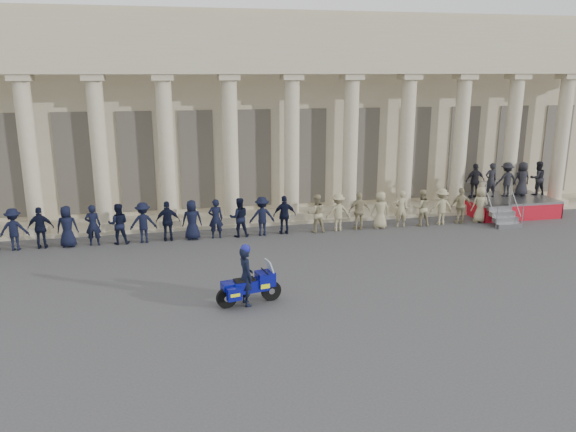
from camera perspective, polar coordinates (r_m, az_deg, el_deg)
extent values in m
plane|color=#3B3B3D|center=(16.91, 1.91, -7.76)|extent=(90.00, 90.00, 0.00)
cube|color=tan|center=(30.47, -4.94, 10.87)|extent=(40.00, 10.00, 9.00)
cube|color=tan|center=(25.09, -2.92, -0.12)|extent=(40.00, 2.60, 0.15)
cube|color=tan|center=(23.49, -2.82, 15.43)|extent=(35.80, 1.00, 1.00)
cube|color=tan|center=(23.53, -2.85, 18.11)|extent=(35.80, 1.00, 1.20)
cube|color=tan|center=(24.54, -24.08, -1.19)|extent=(0.90, 0.90, 0.30)
cylinder|color=tan|center=(23.98, -24.81, 5.62)|extent=(0.64, 0.64, 5.60)
cube|color=tan|center=(23.77, -25.56, 12.57)|extent=(0.85, 0.85, 0.24)
cube|color=tan|center=(24.12, -18.05, -0.89)|extent=(0.90, 0.90, 0.30)
cylinder|color=tan|center=(23.54, -18.61, 6.05)|extent=(0.64, 0.64, 5.60)
cube|color=tan|center=(23.33, -19.19, 13.16)|extent=(0.85, 0.85, 0.24)
cube|color=tan|center=(23.97, -11.86, -0.57)|extent=(0.90, 0.90, 0.30)
cylinder|color=tan|center=(23.39, -12.24, 6.43)|extent=(0.64, 0.64, 5.60)
cube|color=tan|center=(23.18, -12.63, 13.59)|extent=(0.85, 0.85, 0.24)
cube|color=tan|center=(24.10, -5.68, -0.24)|extent=(0.90, 0.90, 0.30)
cylinder|color=tan|center=(23.52, -5.86, 6.73)|extent=(0.64, 0.64, 5.60)
cube|color=tan|center=(23.31, -6.05, 13.85)|extent=(0.85, 0.85, 0.24)
cube|color=tan|center=(24.50, 0.37, 0.08)|extent=(0.90, 0.90, 0.30)
cylinder|color=tan|center=(23.94, 0.38, 6.94)|extent=(0.64, 0.64, 5.60)
cube|color=tan|center=(23.73, 0.39, 13.94)|extent=(0.85, 0.85, 0.24)
cube|color=tan|center=(25.18, 6.16, 0.39)|extent=(0.90, 0.90, 0.30)
cylinder|color=tan|center=(24.63, 6.35, 7.06)|extent=(0.64, 0.64, 5.60)
cube|color=tan|center=(24.43, 6.54, 13.87)|extent=(0.85, 0.85, 0.24)
cube|color=tan|center=(26.09, 11.60, 0.68)|extent=(0.90, 0.90, 0.30)
cylinder|color=tan|center=(25.56, 11.93, 7.11)|extent=(0.64, 0.64, 5.60)
cube|color=tan|center=(25.37, 12.28, 13.66)|extent=(0.85, 0.85, 0.24)
cube|color=tan|center=(27.22, 16.62, 0.93)|extent=(0.90, 0.90, 0.30)
cylinder|color=tan|center=(26.72, 17.08, 7.09)|extent=(0.64, 0.64, 5.60)
cube|color=tan|center=(26.53, 17.56, 13.35)|extent=(0.85, 0.85, 0.24)
cube|color=tan|center=(28.55, 21.22, 1.16)|extent=(0.90, 0.90, 0.30)
cylinder|color=tan|center=(28.07, 21.77, 7.03)|extent=(0.64, 0.64, 5.60)
cube|color=tan|center=(27.89, 22.34, 12.98)|extent=(0.85, 0.85, 0.24)
cube|color=tan|center=(30.04, 25.38, 1.37)|extent=(0.90, 0.90, 0.30)
cylinder|color=tan|center=(29.58, 26.00, 6.94)|extent=(0.64, 0.64, 5.60)
cube|color=tan|center=(29.41, 26.64, 12.56)|extent=(0.85, 0.85, 0.24)
cube|color=black|center=(26.32, -26.49, 4.57)|extent=(1.30, 0.12, 4.20)
cube|color=black|center=(25.80, -20.89, 4.96)|extent=(1.30, 0.12, 4.20)
cube|color=black|center=(25.53, -15.10, 5.32)|extent=(1.30, 0.12, 4.20)
cube|color=black|center=(25.52, -9.24, 5.63)|extent=(1.30, 0.12, 4.20)
cube|color=black|center=(25.77, -3.43, 5.88)|extent=(1.30, 0.12, 4.20)
cube|color=black|center=(26.28, 2.21, 6.06)|extent=(1.30, 0.12, 4.20)
cube|color=black|center=(27.03, 7.59, 6.19)|extent=(1.30, 0.12, 4.20)
cube|color=black|center=(28.01, 12.64, 6.25)|extent=(1.30, 0.12, 4.20)
cube|color=black|center=(29.18, 17.32, 6.27)|extent=(1.30, 0.12, 4.20)
cube|color=black|center=(30.53, 21.61, 6.24)|extent=(1.30, 0.12, 4.20)
cube|color=black|center=(32.04, 25.52, 6.19)|extent=(1.30, 0.12, 4.20)
imported|color=black|center=(22.87, -26.08, -1.23)|extent=(1.02, 0.58, 1.57)
imported|color=black|center=(22.66, -23.82, -1.11)|extent=(0.92, 0.38, 1.57)
imported|color=black|center=(22.48, -21.53, -1.00)|extent=(0.77, 0.50, 1.57)
imported|color=black|center=(22.34, -19.20, -0.88)|extent=(0.57, 0.38, 1.57)
imported|color=black|center=(22.24, -16.85, -0.76)|extent=(0.76, 0.60, 1.57)
imported|color=black|center=(22.17, -14.48, -0.64)|extent=(1.02, 0.58, 1.57)
imported|color=black|center=(22.15, -12.10, -0.52)|extent=(0.92, 0.38, 1.57)
imported|color=black|center=(22.16, -9.72, -0.39)|extent=(0.77, 0.50, 1.57)
imported|color=black|center=(22.21, -7.35, -0.27)|extent=(0.57, 0.38, 1.57)
imported|color=black|center=(22.30, -4.99, -0.14)|extent=(0.76, 0.60, 1.57)
imported|color=black|center=(22.42, -2.66, -0.02)|extent=(1.02, 0.58, 1.57)
imported|color=black|center=(22.59, -0.35, 0.11)|extent=(0.92, 0.38, 1.57)
imported|color=#9B916B|center=(22.88, 2.89, 0.28)|extent=(0.76, 0.60, 1.57)
imported|color=#9B916B|center=(23.13, 5.10, 0.39)|extent=(1.02, 0.58, 1.57)
imported|color=#9B916B|center=(23.41, 7.25, 0.51)|extent=(0.92, 0.38, 1.57)
imported|color=#9B916B|center=(23.73, 9.35, 0.62)|extent=(0.77, 0.50, 1.57)
imported|color=#9B916B|center=(24.07, 11.40, 0.72)|extent=(0.57, 0.38, 1.57)
imported|color=#9B916B|center=(24.45, 13.38, 0.82)|extent=(0.76, 0.60, 1.57)
imported|color=#9B916B|center=(24.86, 15.30, 0.92)|extent=(1.02, 0.58, 1.57)
imported|color=#9B916B|center=(25.29, 17.16, 1.02)|extent=(0.92, 0.38, 1.57)
imported|color=#9B916B|center=(25.74, 18.96, 1.11)|extent=(0.77, 0.50, 1.57)
cube|color=gray|center=(27.77, 21.39, 1.70)|extent=(3.85, 2.75, 0.10)
cube|color=#A90D1B|center=(26.77, 22.88, 0.25)|extent=(3.85, 0.04, 0.68)
cube|color=#A90D1B|center=(26.86, 17.91, 0.74)|extent=(0.04, 2.75, 0.68)
cube|color=#A90D1B|center=(28.93, 24.47, 1.08)|extent=(0.04, 2.75, 0.68)
cube|color=gray|center=(25.36, 21.53, -0.93)|extent=(1.10, 0.28, 0.19)
cube|color=gray|center=(25.53, 21.23, -0.35)|extent=(1.10, 0.28, 0.19)
cube|color=gray|center=(25.71, 20.93, 0.23)|extent=(1.10, 0.28, 0.19)
cube|color=gray|center=(25.90, 20.64, 0.79)|extent=(1.10, 0.28, 0.19)
cylinder|color=gray|center=(28.75, 20.06, 3.35)|extent=(3.85, 0.04, 0.04)
imported|color=black|center=(26.93, 18.47, 3.41)|extent=(0.93, 0.39, 1.58)
imported|color=black|center=(27.34, 19.92, 3.45)|extent=(0.58, 0.38, 1.58)
imported|color=black|center=(27.77, 21.32, 3.48)|extent=(1.02, 0.59, 1.58)
imported|color=black|center=(28.22, 22.69, 3.51)|extent=(0.77, 0.50, 1.58)
imported|color=black|center=(28.68, 24.01, 3.54)|extent=(0.77, 0.60, 1.58)
cylinder|color=black|center=(16.25, -1.73, -7.59)|extent=(0.60, 0.24, 0.59)
cylinder|color=black|center=(15.85, -6.25, -8.27)|extent=(0.60, 0.24, 0.59)
cube|color=#0B0F80|center=(15.95, -3.82, -7.05)|extent=(1.08, 0.57, 0.34)
cube|color=#0B0F80|center=(16.05, -2.33, -6.36)|extent=(0.57, 0.55, 0.40)
cube|color=silver|center=(16.12, -2.32, -7.04)|extent=(0.24, 0.30, 0.11)
cube|color=#B2BFCC|center=(15.99, -1.84, -5.27)|extent=(0.26, 0.44, 0.48)
cube|color=black|center=(15.84, -4.44, -6.54)|extent=(0.63, 0.41, 0.09)
cube|color=#0B0F80|center=(15.73, -6.13, -7.14)|extent=(0.36, 0.36, 0.20)
cube|color=#0B0F80|center=(15.56, -5.48, -7.91)|extent=(0.43, 0.27, 0.36)
cube|color=#E5F70D|center=(15.56, -5.48, -7.91)|extent=(0.30, 0.26, 0.09)
cube|color=#0B0F80|center=(16.06, -6.12, -7.20)|extent=(0.43, 0.27, 0.36)
cube|color=#E5F70D|center=(16.06, -6.12, -7.20)|extent=(0.30, 0.26, 0.09)
cylinder|color=silver|center=(16.12, -5.56, -7.95)|extent=(0.54, 0.19, 0.09)
cylinder|color=black|center=(15.97, -2.34, -5.64)|extent=(0.16, 0.62, 0.03)
imported|color=black|center=(15.81, -4.30, -6.12)|extent=(0.52, 0.69, 1.70)
sphere|color=navy|center=(15.54, -4.35, -3.37)|extent=(0.28, 0.28, 0.28)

